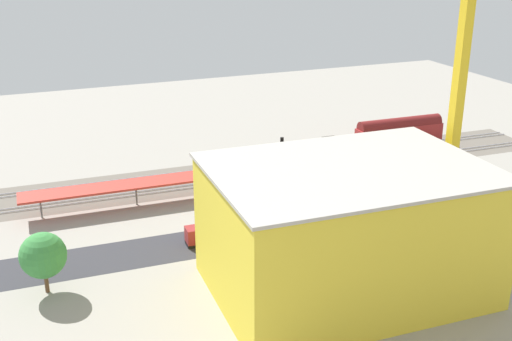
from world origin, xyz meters
TOP-DOWN VIEW (x-y plane):
  - ground_plane at (0.00, 0.00)m, footprint 204.08×204.08m
  - rail_bed at (0.00, -20.14)m, footprint 127.89×18.26m
  - street_asphalt at (0.00, 5.00)m, footprint 127.74×12.33m
  - track_rails at (0.00, -20.14)m, footprint 127.51×11.82m
  - platform_canopy_near at (5.77, -12.30)m, footprint 67.23×6.52m
  - locomotive at (-16.48, -23.61)m, footprint 14.98×2.87m
  - passenger_coach at (-37.47, -23.61)m, footprint 19.79×3.60m
  - parked_car_0 at (-17.99, 1.70)m, footprint 4.43×1.84m
  - parked_car_1 at (-9.78, 1.25)m, footprint 4.80×2.13m
  - parked_car_2 at (-1.57, 1.75)m, footprint 4.09×1.92m
  - parked_car_3 at (6.48, 1.75)m, footprint 4.61×2.03m
  - construction_building at (1.91, 23.38)m, footprint 33.06×23.70m
  - construction_roof_slab at (1.91, 23.38)m, footprint 33.68×24.32m
  - tower_crane at (-16.76, 17.52)m, footprint 22.28×9.61m
  - box_truck_0 at (12.62, 5.00)m, footprint 9.18×2.65m
  - box_truck_1 at (-11.57, 6.87)m, footprint 9.96×3.61m
  - box_truck_2 at (-9.89, 7.71)m, footprint 9.46×2.97m
  - street_tree_0 at (-31.01, 9.30)m, footprint 5.20×5.20m
  - street_tree_2 at (-20.48, 9.77)m, footprint 5.89×5.89m
  - street_tree_3 at (37.05, 10.48)m, footprint 5.80×5.80m
  - traffic_light at (5.54, 9.51)m, footprint 0.50×0.36m

SIDE VIEW (x-z plane):
  - ground_plane at x=0.00m, z-range 0.00..0.00m
  - rail_bed at x=0.00m, z-range 0.00..0.01m
  - street_asphalt at x=0.00m, z-range 0.00..0.01m
  - track_rails at x=0.00m, z-range 0.12..0.24m
  - parked_car_0 at x=-17.99m, z-range -0.09..1.57m
  - parked_car_1 at x=-9.78m, z-range -0.10..1.62m
  - parked_car_2 at x=-1.57m, z-range -0.10..1.67m
  - parked_car_3 at x=6.48m, z-range -0.09..1.66m
  - box_truck_0 at x=12.62m, z-range -0.04..3.23m
  - box_truck_2 at x=-9.89m, z-range -0.02..3.36m
  - locomotive at x=-16.48m, z-range -0.70..4.12m
  - box_truck_1 at x=-11.57m, z-range -0.06..3.63m
  - passenger_coach at x=-37.47m, z-range 0.15..6.21m
  - platform_canopy_near at x=5.77m, z-range 1.74..5.63m
  - traffic_light at x=5.54m, z-range 1.09..7.87m
  - street_tree_0 at x=-31.01m, z-range 0.96..8.11m
  - street_tree_2 at x=-20.48m, z-range 0.93..8.71m
  - street_tree_3 at x=37.05m, z-range 1.12..9.18m
  - construction_building at x=1.91m, z-range 0.00..16.03m
  - construction_roof_slab at x=1.91m, z-range 16.03..16.43m
  - tower_crane at x=-16.76m, z-range 2.90..41.85m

